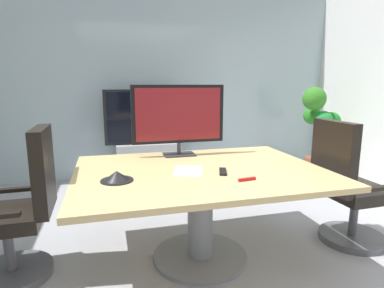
{
  "coord_description": "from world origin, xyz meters",
  "views": [
    {
      "loc": [
        -0.7,
        -1.96,
        1.39
      ],
      "look_at": [
        -0.03,
        0.54,
        0.89
      ],
      "focal_mm": 29.59,
      "sensor_mm": 36.0,
      "label": 1
    }
  ],
  "objects_px": {
    "potted_plant": "(318,126)",
    "conference_phone": "(117,177)",
    "office_chair_right": "(347,193)",
    "tv_monitor": "(179,116)",
    "conference_table": "(200,191)",
    "office_chair_left": "(21,217)",
    "wall_display_unit": "(148,150)",
    "remote_control": "(223,172)"
  },
  "relations": [
    {
      "from": "potted_plant",
      "to": "conference_phone",
      "type": "relative_size",
      "value": 6.11
    },
    {
      "from": "office_chair_right",
      "to": "conference_phone",
      "type": "distance_m",
      "value": 1.96
    },
    {
      "from": "tv_monitor",
      "to": "conference_phone",
      "type": "distance_m",
      "value": 0.94
    },
    {
      "from": "office_chair_right",
      "to": "potted_plant",
      "type": "xyz_separation_m",
      "value": [
        1.03,
        1.83,
        0.31
      ]
    },
    {
      "from": "conference_table",
      "to": "office_chair_right",
      "type": "bearing_deg",
      "value": -3.6
    },
    {
      "from": "office_chair_left",
      "to": "wall_display_unit",
      "type": "bearing_deg",
      "value": 149.3
    },
    {
      "from": "office_chair_left",
      "to": "office_chair_right",
      "type": "distance_m",
      "value": 2.61
    },
    {
      "from": "office_chair_left",
      "to": "wall_display_unit",
      "type": "height_order",
      "value": "wall_display_unit"
    },
    {
      "from": "office_chair_right",
      "to": "wall_display_unit",
      "type": "xyz_separation_m",
      "value": [
        -1.43,
        2.29,
        -0.01
      ]
    },
    {
      "from": "wall_display_unit",
      "to": "conference_phone",
      "type": "relative_size",
      "value": 5.95
    },
    {
      "from": "potted_plant",
      "to": "tv_monitor",
      "type": "bearing_deg",
      "value": -152.78
    },
    {
      "from": "conference_table",
      "to": "wall_display_unit",
      "type": "distance_m",
      "value": 2.22
    },
    {
      "from": "conference_table",
      "to": "office_chair_right",
      "type": "xyz_separation_m",
      "value": [
        1.3,
        -0.08,
        -0.11
      ]
    },
    {
      "from": "potted_plant",
      "to": "wall_display_unit",
      "type": "bearing_deg",
      "value": 169.24
    },
    {
      "from": "wall_display_unit",
      "to": "remote_control",
      "type": "height_order",
      "value": "wall_display_unit"
    },
    {
      "from": "office_chair_right",
      "to": "tv_monitor",
      "type": "distance_m",
      "value": 1.62
    },
    {
      "from": "remote_control",
      "to": "office_chair_right",
      "type": "bearing_deg",
      "value": 21.73
    },
    {
      "from": "office_chair_right",
      "to": "potted_plant",
      "type": "relative_size",
      "value": 0.81
    },
    {
      "from": "wall_display_unit",
      "to": "conference_phone",
      "type": "height_order",
      "value": "wall_display_unit"
    },
    {
      "from": "conference_table",
      "to": "office_chair_left",
      "type": "xyz_separation_m",
      "value": [
        -1.3,
        0.1,
        -0.11
      ]
    },
    {
      "from": "conference_phone",
      "to": "potted_plant",
      "type": "bearing_deg",
      "value": 32.48
    },
    {
      "from": "office_chair_right",
      "to": "wall_display_unit",
      "type": "bearing_deg",
      "value": 30.36
    },
    {
      "from": "tv_monitor",
      "to": "remote_control",
      "type": "xyz_separation_m",
      "value": [
        0.18,
        -0.66,
        -0.35
      ]
    },
    {
      "from": "potted_plant",
      "to": "conference_phone",
      "type": "xyz_separation_m",
      "value": [
        -2.96,
        -1.89,
        0.01
      ]
    },
    {
      "from": "wall_display_unit",
      "to": "conference_phone",
      "type": "bearing_deg",
      "value": -102.16
    },
    {
      "from": "potted_plant",
      "to": "remote_control",
      "type": "relative_size",
      "value": 7.9
    },
    {
      "from": "conference_phone",
      "to": "remote_control",
      "type": "xyz_separation_m",
      "value": [
        0.76,
        0.0,
        -0.02
      ]
    },
    {
      "from": "wall_display_unit",
      "to": "conference_phone",
      "type": "xyz_separation_m",
      "value": [
        -0.51,
        -2.35,
        0.33
      ]
    },
    {
      "from": "conference_phone",
      "to": "office_chair_right",
      "type": "bearing_deg",
      "value": 1.79
    },
    {
      "from": "office_chair_left",
      "to": "office_chair_right",
      "type": "relative_size",
      "value": 1.0
    },
    {
      "from": "remote_control",
      "to": "tv_monitor",
      "type": "bearing_deg",
      "value": 124.51
    },
    {
      "from": "tv_monitor",
      "to": "remote_control",
      "type": "relative_size",
      "value": 4.94
    },
    {
      "from": "tv_monitor",
      "to": "potted_plant",
      "type": "relative_size",
      "value": 0.63
    },
    {
      "from": "tv_monitor",
      "to": "office_chair_left",
      "type": "bearing_deg",
      "value": -161.72
    },
    {
      "from": "conference_phone",
      "to": "remote_control",
      "type": "relative_size",
      "value": 1.29
    },
    {
      "from": "wall_display_unit",
      "to": "remote_control",
      "type": "relative_size",
      "value": 7.71
    },
    {
      "from": "office_chair_right",
      "to": "tv_monitor",
      "type": "bearing_deg",
      "value": 64.69
    },
    {
      "from": "conference_table",
      "to": "office_chair_left",
      "type": "height_order",
      "value": "office_chair_left"
    },
    {
      "from": "office_chair_right",
      "to": "remote_control",
      "type": "relative_size",
      "value": 6.41
    },
    {
      "from": "conference_table",
      "to": "wall_display_unit",
      "type": "bearing_deg",
      "value": 93.18
    },
    {
      "from": "potted_plant",
      "to": "conference_phone",
      "type": "distance_m",
      "value": 3.51
    },
    {
      "from": "office_chair_left",
      "to": "remote_control",
      "type": "xyz_separation_m",
      "value": [
        1.43,
        -0.24,
        0.3
      ]
    }
  ]
}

